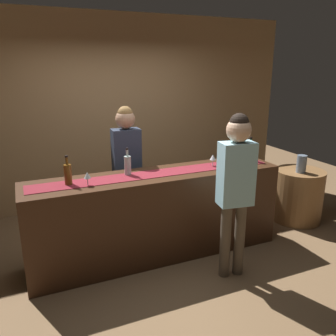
{
  "coord_description": "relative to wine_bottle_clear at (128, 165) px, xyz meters",
  "views": [
    {
      "loc": [
        -1.35,
        -3.41,
        2.14
      ],
      "look_at": [
        0.13,
        0.0,
        1.04
      ],
      "focal_mm": 37.14,
      "sensor_mm": 36.0,
      "label": 1
    }
  ],
  "objects": [
    {
      "name": "ground_plane",
      "position": [
        0.31,
        -0.08,
        -1.11
      ],
      "size": [
        10.0,
        10.0,
        0.0
      ],
      "primitive_type": "plane",
      "color": "brown"
    },
    {
      "name": "back_wall",
      "position": [
        0.31,
        1.82,
        0.34
      ],
      "size": [
        6.0,
        0.12,
        2.9
      ],
      "primitive_type": "cube",
      "color": "tan",
      "rests_on": "ground"
    },
    {
      "name": "bar_counter",
      "position": [
        0.31,
        -0.08,
        -0.61
      ],
      "size": [
        2.89,
        0.6,
        0.99
      ],
      "primitive_type": "cube",
      "color": "#3D2314",
      "rests_on": "ground"
    },
    {
      "name": "counter_runner_cloth",
      "position": [
        0.31,
        -0.08,
        -0.11
      ],
      "size": [
        2.75,
        0.28,
        0.01
      ],
      "primitive_type": "cube",
      "color": "maroon",
      "rests_on": "bar_counter"
    },
    {
      "name": "wine_bottle_clear",
      "position": [
        0.0,
        0.0,
        0.0
      ],
      "size": [
        0.07,
        0.07,
        0.3
      ],
      "color": "#B2C6C1",
      "rests_on": "bar_counter"
    },
    {
      "name": "wine_bottle_amber",
      "position": [
        -0.64,
        -0.08,
        0.0
      ],
      "size": [
        0.07,
        0.07,
        0.3
      ],
      "color": "brown",
      "rests_on": "bar_counter"
    },
    {
      "name": "wine_bottle_green",
      "position": [
        1.58,
        -0.05,
        0.0
      ],
      "size": [
        0.07,
        0.07,
        0.3
      ],
      "color": "#194723",
      "rests_on": "bar_counter"
    },
    {
      "name": "wine_glass_near_customer",
      "position": [
        1.03,
        -0.07,
        -0.01
      ],
      "size": [
        0.07,
        0.07,
        0.14
      ],
      "color": "silver",
      "rests_on": "bar_counter"
    },
    {
      "name": "wine_glass_mid_counter",
      "position": [
        1.24,
        -0.18,
        -0.01
      ],
      "size": [
        0.07,
        0.07,
        0.14
      ],
      "color": "silver",
      "rests_on": "bar_counter"
    },
    {
      "name": "wine_glass_far_end",
      "position": [
        -0.47,
        -0.18,
        -0.01
      ],
      "size": [
        0.07,
        0.07,
        0.14
      ],
      "color": "silver",
      "rests_on": "bar_counter"
    },
    {
      "name": "bartender",
      "position": [
        0.14,
        0.5,
        -0.07
      ],
      "size": [
        0.35,
        0.24,
        1.69
      ],
      "rotation": [
        0.0,
        0.0,
        3.09
      ],
      "color": "#26262B",
      "rests_on": "ground"
    },
    {
      "name": "customer_sipping",
      "position": [
        0.87,
        -0.78,
        -0.04
      ],
      "size": [
        0.37,
        0.25,
        1.72
      ],
      "rotation": [
        0.0,
        0.0,
        -0.15
      ],
      "color": "brown",
      "rests_on": "ground"
    },
    {
      "name": "round_side_table",
      "position": [
        2.5,
        0.01,
        -0.74
      ],
      "size": [
        0.68,
        0.68,
        0.74
      ],
      "primitive_type": "cylinder",
      "color": "olive",
      "rests_on": "ground"
    },
    {
      "name": "vase_on_side_table",
      "position": [
        2.43,
        -0.06,
        -0.25
      ],
      "size": [
        0.13,
        0.13,
        0.24
      ],
      "primitive_type": "cylinder",
      "color": "slate",
      "rests_on": "round_side_table"
    }
  ]
}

